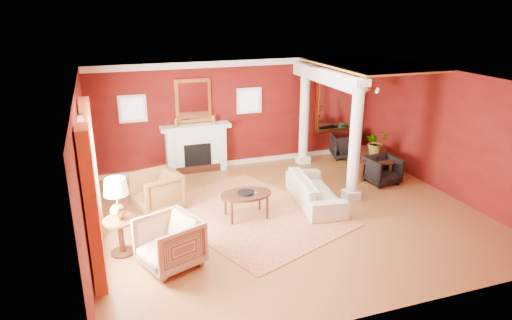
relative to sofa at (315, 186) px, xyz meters
name	(u,v)px	position (x,y,z in m)	size (l,w,h in m)	color
ground	(289,214)	(-0.79, -0.36, -0.41)	(8.00, 8.00, 0.00)	brown
room_shell	(291,124)	(-0.79, -0.36, 1.60)	(8.04, 7.04, 2.92)	#61110D
fireplace	(196,148)	(-2.09, 2.95, 0.23)	(1.85, 0.42, 1.29)	white
overmantel_mirror	(193,101)	(-2.09, 3.09, 1.49)	(0.95, 0.07, 1.15)	gold
flank_window_left	(133,109)	(-3.64, 3.10, 1.39)	(0.70, 0.07, 0.70)	white
flank_window_right	(249,101)	(-0.54, 3.10, 1.39)	(0.70, 0.07, 0.70)	white
left_window	(91,186)	(-4.69, -0.96, 1.01)	(0.21, 2.55, 2.60)	white
column_front	(355,140)	(0.91, -0.06, 1.01)	(0.36, 0.36, 2.80)	white
column_back	(304,114)	(0.91, 2.64, 1.01)	(0.36, 0.36, 2.80)	white
header_beam	(325,76)	(0.91, 1.54, 2.21)	(0.30, 3.20, 0.32)	white
amber_ceiling	(370,65)	(2.06, 1.39, 2.46)	(2.30, 3.40, 0.04)	#C38D39
dining_mirror	(335,103)	(2.11, 3.09, 1.14)	(1.30, 0.07, 1.70)	gold
chandelier	(368,89)	(2.11, 1.44, 1.83)	(0.60, 0.62, 0.75)	#B37B38
crown_trim	(240,63)	(-0.79, 3.10, 2.41)	(8.00, 0.08, 0.16)	white
base_trim	(241,162)	(-0.79, 3.10, -0.35)	(8.00, 0.08, 0.12)	white
rug	(250,214)	(-1.60, -0.10, -0.41)	(2.90, 3.87, 0.02)	maroon
sofa	(315,186)	(0.00, 0.00, 0.00)	(2.12, 0.62, 0.83)	beige
armchair_leopard	(157,189)	(-3.43, 0.83, 0.06)	(0.92, 0.86, 0.95)	black
armchair_stripe	(169,240)	(-3.53, -1.55, 0.07)	(0.94, 0.88, 0.97)	tan
coffee_table	(246,195)	(-1.71, -0.21, 0.09)	(1.10, 1.10, 0.56)	black
coffee_book	(248,189)	(-1.69, -0.25, 0.26)	(0.18, 0.02, 0.24)	black
side_table	(118,204)	(-4.29, -0.87, 0.57)	(0.59, 0.59, 1.46)	black
dining_table	(373,158)	(2.33, 1.27, 0.01)	(1.52, 0.53, 0.84)	black
dining_chair_near	(383,169)	(2.14, 0.54, -0.04)	(0.73, 0.69, 0.76)	black
dining_chair_far	(345,145)	(2.26, 2.64, -0.03)	(0.75, 0.70, 0.77)	black
green_urn	(356,146)	(2.64, 2.64, -0.10)	(0.34, 0.34, 0.80)	#154222
potted_plant	(377,133)	(2.36, 1.25, 0.69)	(0.59, 0.66, 0.51)	#26591E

